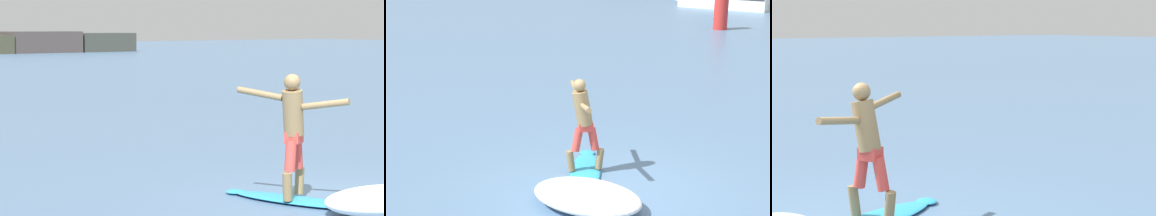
# 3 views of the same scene
# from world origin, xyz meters

# --- Properties ---
(ground_plane) EXTENTS (200.00, 200.00, 0.00)m
(ground_plane) POSITION_xyz_m (0.00, 0.00, 0.00)
(ground_plane) COLOR slate
(surfboard) EXTENTS (1.04, 2.15, 0.20)m
(surfboard) POSITION_xyz_m (-0.57, 0.65, 0.03)
(surfboard) COLOR #2D9FCB
(surfboard) RESTS_ON ground
(surfer) EXTENTS (0.85, 1.46, 1.73)m
(surfer) POSITION_xyz_m (-0.60, 0.60, 1.08)
(surfer) COLOR olive
(surfer) RESTS_ON surfboard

